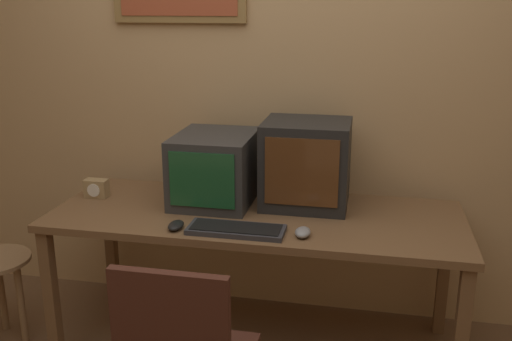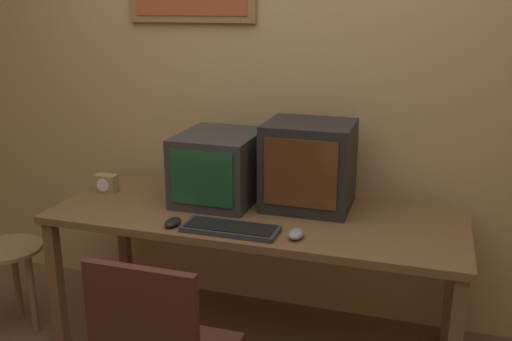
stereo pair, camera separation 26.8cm
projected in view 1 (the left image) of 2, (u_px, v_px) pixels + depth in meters
The scene contains 8 objects.
wall_back at pixel (274, 80), 3.04m from camera, with size 8.00×0.08×2.60m.
desk at pixel (256, 226), 2.76m from camera, with size 1.97×0.75×0.73m.
monitor_left at pixel (215, 168), 2.85m from camera, with size 0.38×0.47×0.35m.
monitor_right at pixel (306, 164), 2.79m from camera, with size 0.42×0.37×0.42m.
keyboard_main at pixel (236, 229), 2.50m from camera, with size 0.43×0.16×0.03m.
mouse_near_keyboard at pixel (303, 232), 2.46m from camera, with size 0.07×0.10×0.04m.
mouse_far_corner at pixel (176, 225), 2.54m from camera, with size 0.07×0.11×0.03m.
desk_clock at pixel (96, 188), 2.94m from camera, with size 0.12×0.07×0.09m.
Camera 1 is at (0.52, -1.57, 1.71)m, focal length 40.00 mm.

